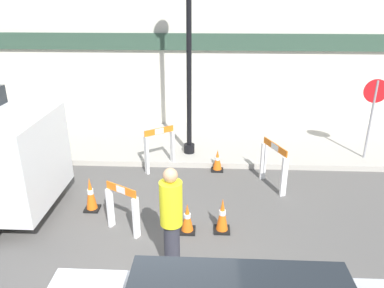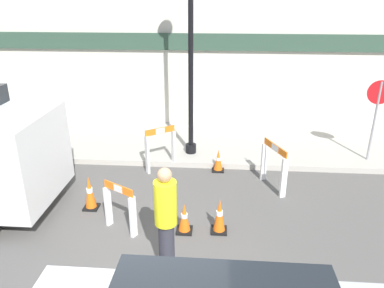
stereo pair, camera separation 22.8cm
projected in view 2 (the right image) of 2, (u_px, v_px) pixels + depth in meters
The scene contains 12 objects.
sidewalk_slab at pixel (183, 143), 11.06m from camera, with size 18.00×3.09×0.14m.
storefront_facade at pixel (187, 43), 11.55m from camera, with size 18.00×0.22×5.50m.
streetlamp_post at pixel (191, 13), 8.87m from camera, with size 0.44×0.44×5.65m.
stop_sign at pixel (377, 108), 9.26m from camera, with size 0.60×0.06×2.09m.
barricade_0 at pixel (161, 148), 9.32m from camera, with size 0.72×0.58×1.13m.
barricade_1 at pixel (120, 207), 6.91m from camera, with size 0.67×0.48×0.97m.
barricade_2 at pixel (274, 165), 8.42m from camera, with size 0.49×0.92×1.08m.
traffic_cone_0 at pixel (219, 216), 6.94m from camera, with size 0.30×0.30×0.70m.
traffic_cone_1 at pixel (90, 193), 7.70m from camera, with size 0.30×0.30×0.74m.
traffic_cone_2 at pixel (218, 161), 9.39m from camera, with size 0.30×0.30×0.56m.
traffic_cone_3 at pixel (184, 218), 6.96m from camera, with size 0.30×0.30×0.60m.
person_worker at pixel (166, 217), 5.76m from camera, with size 0.38×0.38×1.81m.
Camera 2 is at (1.08, -4.17, 4.17)m, focal length 35.00 mm.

